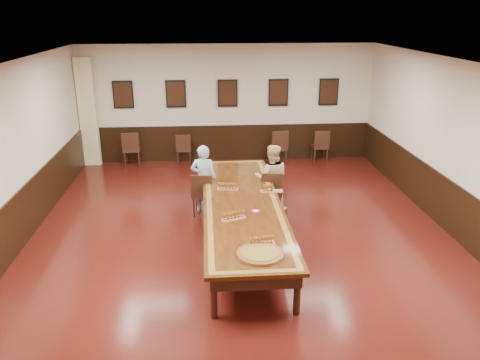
{
  "coord_description": "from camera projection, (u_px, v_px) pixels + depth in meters",
  "views": [
    {
      "loc": [
        -0.64,
        -7.8,
        4.04
      ],
      "look_at": [
        0.0,
        0.5,
        1.0
      ],
      "focal_mm": 35.0,
      "sensor_mm": 36.0,
      "label": 1
    }
  ],
  "objects": [
    {
      "name": "spare_chair_d",
      "position": [
        320.0,
        145.0,
        13.09
      ],
      "size": [
        0.44,
        0.48,
        0.92
      ],
      "primitive_type": null,
      "rotation": [
        0.0,
        0.0,
        3.12
      ],
      "color": "black",
      "rests_on": "floor"
    },
    {
      "name": "wall_left",
      "position": [
        6.0,
        163.0,
        7.89
      ],
      "size": [
        0.02,
        10.0,
        3.2
      ],
      "primitive_type": "cube",
      "color": "beige",
      "rests_on": "floor"
    },
    {
      "name": "person_man",
      "position": [
        204.0,
        179.0,
        9.68
      ],
      "size": [
        0.59,
        0.44,
        1.46
      ],
      "primitive_type": "imported",
      "rotation": [
        0.0,
        0.0,
        2.97
      ],
      "color": "#4E8BC3",
      "rests_on": "floor"
    },
    {
      "name": "wall_front",
      "position": [
        296.0,
        357.0,
        3.49
      ],
      "size": [
        8.0,
        0.02,
        3.2
      ],
      "primitive_type": "cube",
      "color": "beige",
      "rests_on": "floor"
    },
    {
      "name": "wall_right",
      "position": [
        462.0,
        153.0,
        8.47
      ],
      "size": [
        0.02,
        10.0,
        3.2
      ],
      "primitive_type": "cube",
      "color": "beige",
      "rests_on": "floor"
    },
    {
      "name": "curtain",
      "position": [
        88.0,
        113.0,
        12.48
      ],
      "size": [
        0.45,
        0.18,
        2.9
      ],
      "primitive_type": "cube",
      "color": "beige",
      "rests_on": "floor"
    },
    {
      "name": "floor",
      "position": [
        242.0,
        240.0,
        8.73
      ],
      "size": [
        8.0,
        10.0,
        0.02
      ],
      "primitive_type": "cube",
      "color": "black",
      "rests_on": "ground"
    },
    {
      "name": "wall_back",
      "position": [
        227.0,
        104.0,
        12.87
      ],
      "size": [
        8.0,
        0.02,
        3.2
      ],
      "primitive_type": "cube",
      "color": "beige",
      "rests_on": "floor"
    },
    {
      "name": "carved_platter",
      "position": [
        260.0,
        254.0,
        6.64
      ],
      "size": [
        0.71,
        0.71,
        0.05
      ],
      "color": "brown",
      "rests_on": "conference_table"
    },
    {
      "name": "flight_b",
      "position": [
        270.0,
        188.0,
        8.93
      ],
      "size": [
        0.44,
        0.15,
        0.16
      ],
      "color": "#9D6042",
      "rests_on": "conference_table"
    },
    {
      "name": "spare_chair_b",
      "position": [
        184.0,
        148.0,
        12.94
      ],
      "size": [
        0.4,
        0.44,
        0.85
      ],
      "primitive_type": null,
      "rotation": [
        0.0,
        0.0,
        3.15
      ],
      "color": "black",
      "rests_on": "floor"
    },
    {
      "name": "pink_phone",
      "position": [
        273.0,
        197.0,
        8.71
      ],
      "size": [
        0.14,
        0.16,
        0.01
      ],
      "primitive_type": "cube",
      "rotation": [
        0.0,
        0.0,
        0.55
      ],
      "color": "#DC496C",
      "rests_on": "conference_table"
    },
    {
      "name": "posters",
      "position": [
        228.0,
        93.0,
        12.7
      ],
      "size": [
        6.14,
        0.04,
        0.74
      ],
      "color": "black",
      "rests_on": "wall_back"
    },
    {
      "name": "spare_chair_a",
      "position": [
        132.0,
        148.0,
        12.72
      ],
      "size": [
        0.47,
        0.51,
        0.96
      ],
      "primitive_type": null,
      "rotation": [
        0.0,
        0.0,
        3.19
      ],
      "color": "black",
      "rests_on": "floor"
    },
    {
      "name": "wainscoting",
      "position": [
        242.0,
        215.0,
        8.56
      ],
      "size": [
        8.0,
        10.0,
        1.0
      ],
      "color": "black",
      "rests_on": "floor"
    },
    {
      "name": "ceiling",
      "position": [
        242.0,
        63.0,
        7.63
      ],
      "size": [
        8.0,
        10.0,
        0.02
      ],
      "primitive_type": "cube",
      "color": "white",
      "rests_on": "floor"
    },
    {
      "name": "flight_c",
      "position": [
        234.0,
        216.0,
        7.75
      ],
      "size": [
        0.43,
        0.26,
        0.15
      ],
      "color": "#9D6042",
      "rests_on": "conference_table"
    },
    {
      "name": "spare_chair_c",
      "position": [
        277.0,
        147.0,
        12.83
      ],
      "size": [
        0.54,
        0.58,
        0.98
      ],
      "primitive_type": null,
      "rotation": [
        0.0,
        0.0,
        3.33
      ],
      "color": "black",
      "rests_on": "floor"
    },
    {
      "name": "flight_d",
      "position": [
        261.0,
        241.0,
        6.91
      ],
      "size": [
        0.43,
        0.19,
        0.15
      ],
      "color": "#9D6042",
      "rests_on": "conference_table"
    },
    {
      "name": "red_plate_grp",
      "position": [
        256.0,
        211.0,
        8.07
      ],
      "size": [
        0.18,
        0.18,
        0.02
      ],
      "color": "red",
      "rests_on": "conference_table"
    },
    {
      "name": "person_woman",
      "position": [
        272.0,
        178.0,
        9.78
      ],
      "size": [
        0.78,
        0.64,
        1.44
      ],
      "primitive_type": "imported",
      "rotation": [
        0.0,
        0.0,
        3.02
      ],
      "color": "beige",
      "rests_on": "floor"
    },
    {
      "name": "chair_man",
      "position": [
        203.0,
        193.0,
        9.68
      ],
      "size": [
        0.5,
        0.53,
        0.92
      ],
      "primitive_type": null,
      "rotation": [
        0.0,
        0.0,
        2.97
      ],
      "color": "black",
      "rests_on": "floor"
    },
    {
      "name": "flight_a",
      "position": [
        228.0,
        187.0,
        9.03
      ],
      "size": [
        0.43,
        0.2,
        0.15
      ],
      "color": "#9D6042",
      "rests_on": "conference_table"
    },
    {
      "name": "chair_woman",
      "position": [
        271.0,
        191.0,
        9.77
      ],
      "size": [
        0.48,
        0.52,
        0.92
      ],
      "primitive_type": null,
      "rotation": [
        0.0,
        0.0,
        3.02
      ],
      "color": "black",
      "rests_on": "floor"
    },
    {
      "name": "conference_table",
      "position": [
        242.0,
        209.0,
        8.52
      ],
      "size": [
        1.4,
        5.0,
        0.76
      ],
      "color": "black",
      "rests_on": "floor"
    }
  ]
}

